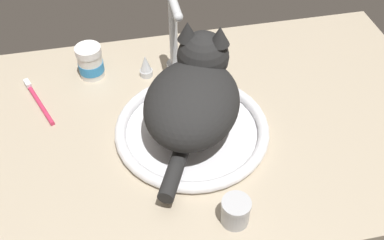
{
  "coord_description": "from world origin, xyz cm",
  "views": [
    {
      "loc": [
        -19.12,
        -67.32,
        75.34
      ],
      "look_at": [
        -5.67,
        -2.79,
        7.0
      ],
      "focal_mm": 41.55,
      "sensor_mm": 36.0,
      "label": 1
    }
  ],
  "objects_px": {
    "faucet": "(174,46)",
    "sink_basin": "(192,129)",
    "cat": "(195,93)",
    "toothbrush": "(38,101)",
    "pill_bottle": "(90,63)",
    "metal_jar": "(236,211)"
  },
  "relations": [
    {
      "from": "faucet",
      "to": "sink_basin",
      "type": "bearing_deg",
      "value": -90.0
    },
    {
      "from": "sink_basin",
      "to": "cat",
      "type": "bearing_deg",
      "value": 64.54
    },
    {
      "from": "sink_basin",
      "to": "faucet",
      "type": "height_order",
      "value": "faucet"
    },
    {
      "from": "faucet",
      "to": "toothbrush",
      "type": "xyz_separation_m",
      "value": [
        -0.33,
        -0.04,
        -0.08
      ]
    },
    {
      "from": "cat",
      "to": "pill_bottle",
      "type": "height_order",
      "value": "cat"
    },
    {
      "from": "faucet",
      "to": "cat",
      "type": "distance_m",
      "value": 0.19
    },
    {
      "from": "sink_basin",
      "to": "toothbrush",
      "type": "height_order",
      "value": "sink_basin"
    },
    {
      "from": "metal_jar",
      "to": "sink_basin",
      "type": "bearing_deg",
      "value": 98.06
    },
    {
      "from": "toothbrush",
      "to": "metal_jar",
      "type": "bearing_deg",
      "value": -47.34
    },
    {
      "from": "faucet",
      "to": "metal_jar",
      "type": "xyz_separation_m",
      "value": [
        0.03,
        -0.44,
        -0.05
      ]
    },
    {
      "from": "pill_bottle",
      "to": "toothbrush",
      "type": "distance_m",
      "value": 0.15
    },
    {
      "from": "cat",
      "to": "metal_jar",
      "type": "xyz_separation_m",
      "value": [
        0.02,
        -0.25,
        -0.07
      ]
    },
    {
      "from": "cat",
      "to": "metal_jar",
      "type": "relative_size",
      "value": 6.15
    },
    {
      "from": "sink_basin",
      "to": "cat",
      "type": "height_order",
      "value": "cat"
    },
    {
      "from": "metal_jar",
      "to": "cat",
      "type": "bearing_deg",
      "value": 95.22
    },
    {
      "from": "pill_bottle",
      "to": "sink_basin",
      "type": "bearing_deg",
      "value": -50.06
    },
    {
      "from": "pill_bottle",
      "to": "toothbrush",
      "type": "relative_size",
      "value": 0.52
    },
    {
      "from": "faucet",
      "to": "pill_bottle",
      "type": "bearing_deg",
      "value": 170.2
    },
    {
      "from": "faucet",
      "to": "cat",
      "type": "bearing_deg",
      "value": -87.03
    },
    {
      "from": "metal_jar",
      "to": "toothbrush",
      "type": "relative_size",
      "value": 0.35
    },
    {
      "from": "metal_jar",
      "to": "toothbrush",
      "type": "distance_m",
      "value": 0.54
    },
    {
      "from": "cat",
      "to": "pill_bottle",
      "type": "relative_size",
      "value": 4.12
    }
  ]
}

